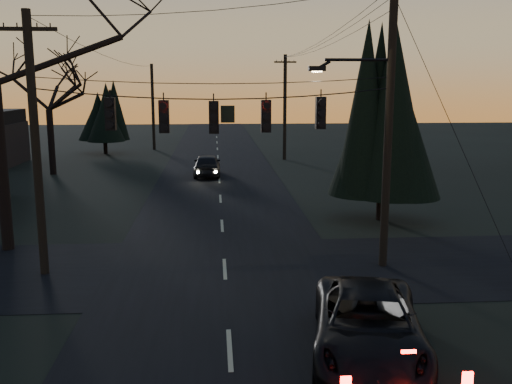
{
  "coord_description": "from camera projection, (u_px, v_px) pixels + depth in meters",
  "views": [
    {
      "loc": [
        -0.3,
        -8.64,
        6.27
      ],
      "look_at": [
        0.93,
        8.08,
        3.05
      ],
      "focal_mm": 40.0,
      "sensor_mm": 36.0,
      "label": 1
    }
  ],
  "objects": [
    {
      "name": "main_road",
      "position": [
        221.0,
        207.0,
        29.25
      ],
      "size": [
        8.0,
        120.0,
        0.02
      ],
      "primitive_type": "cube",
      "color": "black",
      "rests_on": "ground"
    },
    {
      "name": "utility_pole_far_l",
      "position": [
        154.0,
        150.0,
        54.28
      ],
      "size": [
        0.3,
        0.3,
        8.0
      ],
      "primitive_type": null,
      "color": "black",
      "rests_on": "ground"
    },
    {
      "name": "suv_near",
      "position": [
        368.0,
        325.0,
        13.2
      ],
      "size": [
        3.47,
        5.74,
        1.49
      ],
      "primitive_type": "imported",
      "rotation": [
        0.0,
        0.0,
        -0.2
      ],
      "color": "black",
      "rests_on": "ground"
    },
    {
      "name": "utility_pole_far_r",
      "position": [
        284.0,
        159.0,
        47.28
      ],
      "size": [
        1.8,
        0.3,
        8.5
      ],
      "primitive_type": null,
      "color": "black",
      "rests_on": "ground"
    },
    {
      "name": "cross_road",
      "position": [
        225.0,
        269.0,
        19.46
      ],
      "size": [
        60.0,
        7.0,
        0.02
      ],
      "primitive_type": "cube",
      "color": "black",
      "rests_on": "ground"
    },
    {
      "name": "span_signal_assembly",
      "position": [
        216.0,
        115.0,
        18.45
      ],
      "size": [
        11.5,
        0.44,
        1.59
      ],
      "color": "black",
      "rests_on": "ground"
    },
    {
      "name": "evergreen_right",
      "position": [
        384.0,
        122.0,
        25.66
      ],
      "size": [
        3.94,
        3.94,
        7.86
      ],
      "color": "black",
      "rests_on": "ground"
    },
    {
      "name": "bare_tree_dist",
      "position": [
        47.0,
        83.0,
        38.47
      ],
      "size": [
        6.93,
        6.93,
        8.94
      ],
      "color": "black",
      "rests_on": "ground"
    },
    {
      "name": "sedan_oncoming_a",
      "position": [
        207.0,
        165.0,
        38.79
      ],
      "size": [
        1.82,
        4.43,
        1.5
      ],
      "primitive_type": "imported",
      "rotation": [
        0.0,
        0.0,
        3.13
      ],
      "color": "black",
      "rests_on": "ground"
    },
    {
      "name": "utility_pole_right",
      "position": [
        382.0,
        266.0,
        19.86
      ],
      "size": [
        5.0,
        0.3,
        10.0
      ],
      "primitive_type": null,
      "color": "black",
      "rests_on": "ground"
    },
    {
      "name": "utility_pole_left",
      "position": [
        45.0,
        274.0,
        19.03
      ],
      "size": [
        1.8,
        0.3,
        8.5
      ],
      "primitive_type": null,
      "color": "black",
      "rests_on": "ground"
    },
    {
      "name": "evergreen_dist",
      "position": [
        104.0,
        115.0,
        50.59
      ],
      "size": [
        3.59,
        3.59,
        5.73
      ],
      "color": "black",
      "rests_on": "ground"
    }
  ]
}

